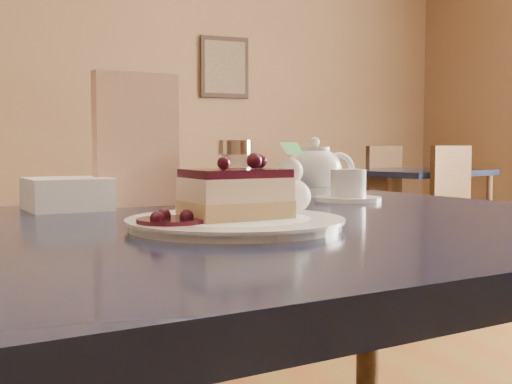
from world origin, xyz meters
name	(u,v)px	position (x,y,z in m)	size (l,w,h in m)	color
main_table	(217,285)	(0.16, 0.21, 0.69)	(1.35, 1.00, 0.78)	black
dessert_plate	(235,223)	(0.16, 0.16, 0.78)	(0.27, 0.27, 0.01)	white
cheesecake_slice	(235,194)	(0.16, 0.16, 0.82)	(0.14, 0.11, 0.06)	tan
whipped_cream	(290,196)	(0.25, 0.18, 0.81)	(0.06, 0.06, 0.05)	white
berry_sauce	(171,221)	(0.08, 0.14, 0.79)	(0.08, 0.08, 0.01)	#330A19
tea_set	(321,175)	(0.50, 0.57, 0.82)	(0.17, 0.25, 0.11)	white
menu_card	(136,140)	(0.11, 0.50, 0.89)	(0.14, 0.03, 0.23)	#F6DDBF
sugar_shaker	(234,171)	(0.29, 0.52, 0.83)	(0.06, 0.06, 0.11)	white
napkin_stack	(67,194)	(-0.01, 0.49, 0.80)	(0.12, 0.12, 0.05)	white
bg_table_far_right	(413,260)	(2.62, 3.22, 0.07)	(1.15, 1.74, 1.16)	black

